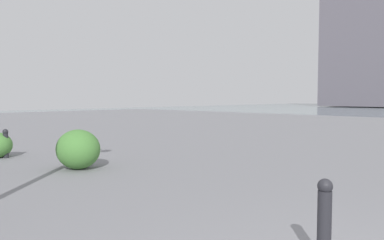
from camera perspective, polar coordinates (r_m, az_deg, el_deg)
name	(u,v)px	position (r m, az deg, el deg)	size (l,w,h in m)	color
building_annex	(379,47)	(69.23, 26.36, 9.76)	(13.24, 15.55, 20.90)	#5B5660
bollard_near	(324,221)	(3.55, 19.30, -14.16)	(0.13, 0.13, 0.77)	#232328
bollard_mid	(6,143)	(10.13, -26.24, -3.09)	(0.13, 0.13, 0.70)	#232328
shrub_low	(78,149)	(8.05, -16.76, -4.24)	(0.95, 0.85, 0.81)	#477F38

